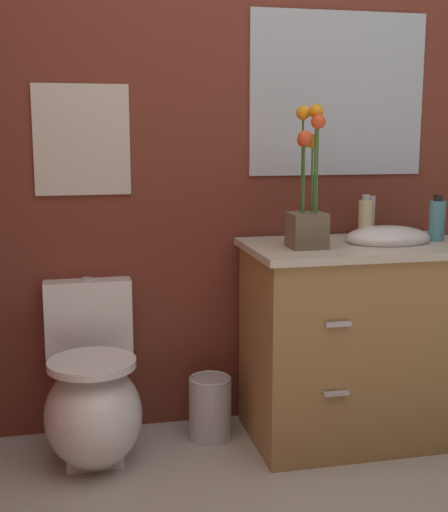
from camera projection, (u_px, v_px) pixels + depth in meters
wall_back at (305, 141)px, 3.06m from camera, size 4.47×0.05×2.50m
toilet at (93, 400)px, 2.74m from camera, size 0.38×0.59×0.69m
vanity_cabinet at (358, 338)px, 2.93m from camera, size 0.94×0.56×1.02m
flower_vase at (308, 201)px, 2.72m from camera, size 0.14×0.14×0.56m
soap_bottle at (437, 220)px, 2.91m from camera, size 0.07×0.07×0.19m
lotion_bottle at (366, 218)px, 2.99m from camera, size 0.06×0.06×0.19m
trash_bin at (210, 407)px, 2.94m from camera, size 0.18×0.18×0.27m
wall_poster at (82, 140)px, 2.82m from camera, size 0.39×0.01×0.45m
wall_mirror at (338, 94)px, 3.03m from camera, size 0.80×0.01×0.70m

